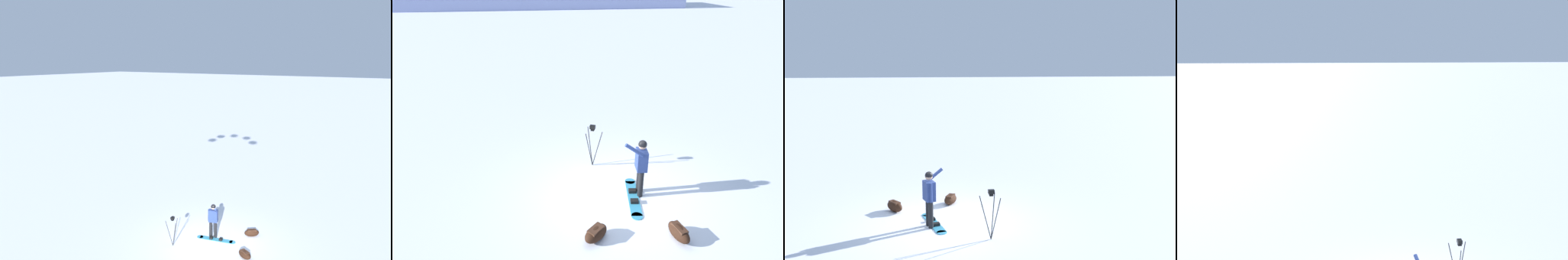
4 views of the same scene
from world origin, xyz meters
TOP-DOWN VIEW (x-y plane):
  - ground_plane at (0.00, 0.00)m, footprint 300.00×300.00m
  - snowboarder at (-0.23, 0.51)m, footprint 0.59×0.61m
  - snowboard at (-0.01, 0.39)m, footprint 1.73×0.63m
  - gear_bag_large at (1.67, -0.25)m, footprint 0.73×0.60m
  - camera_tripod at (-1.36, -1.02)m, footprint 0.53×0.53m
  - gear_bag_small at (1.22, 1.52)m, footprint 0.72×0.64m

SIDE VIEW (x-z plane):
  - ground_plane at x=0.00m, z-range 0.00..0.00m
  - snowboard at x=-0.01m, z-range -0.03..0.07m
  - gear_bag_large at x=1.67m, z-range 0.01..0.31m
  - gear_bag_small at x=1.22m, z-range 0.01..0.34m
  - camera_tripod at x=-1.36m, z-range 0.29..1.62m
  - snowboarder at x=-0.23m, z-range 0.15..1.77m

